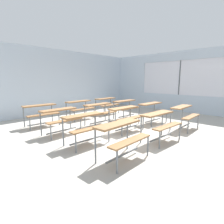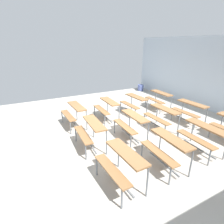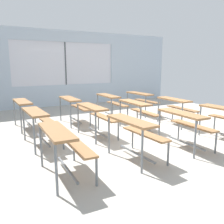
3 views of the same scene
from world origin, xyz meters
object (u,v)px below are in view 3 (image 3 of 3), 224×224
object	(u,v)px
desk_bench_r2c0	(136,129)
desk_bench_r3c2	(27,107)
desk_bench_r0c2	(142,98)
desk_bench_r1c1	(138,108)
desk_bench_r1c2	(111,101)
desk_bench_r2c2	(74,104)
desk_bench_r0c1	(177,105)
desk_bench_r1c0	(186,121)
desk_bench_r2c1	(96,113)
desk_bench_r3c1	(41,119)
desk_bench_r3c0	(64,140)

from	to	relation	value
desk_bench_r2c0	desk_bench_r3c2	bearing A→B (deg)	19.83
desk_bench_r0c2	desk_bench_r3c2	distance (m)	3.69
desk_bench_r1c1	desk_bench_r0c2	bearing A→B (deg)	-36.59
desk_bench_r1c2	desk_bench_r3c2	bearing A→B (deg)	91.25
desk_bench_r2c2	desk_bench_r3c2	bearing A→B (deg)	87.56
desk_bench_r0c1	desk_bench_r1c2	world-z (taller)	same
desk_bench_r0c1	desk_bench_r2c2	world-z (taller)	same
desk_bench_r1c0	desk_bench_r2c1	distance (m)	1.99
desk_bench_r1c0	desk_bench_r2c0	xyz separation A→B (m)	(-0.01, 1.21, 0.00)
desk_bench_r2c0	desk_bench_r3c1	distance (m)	2.05
desk_bench_r2c0	desk_bench_r3c0	bearing A→B (deg)	88.57
desk_bench_r0c1	desk_bench_r2c0	xyz separation A→B (m)	(-1.52, 2.43, 0.00)
desk_bench_r1c0	desk_bench_r1c2	world-z (taller)	same
desk_bench_r1c0	desk_bench_r1c1	size ratio (longest dim) A/B	0.99
desk_bench_r0c2	desk_bench_r3c1	distance (m)	3.98
desk_bench_r1c1	desk_bench_r3c0	xyz separation A→B (m)	(-1.62, 2.47, 0.00)
desk_bench_r2c2	desk_bench_r1c1	bearing A→B (deg)	-138.83
desk_bench_r0c2	desk_bench_r2c2	xyz separation A→B (m)	(-0.06, 2.43, 0.00)
desk_bench_r0c1	desk_bench_r1c1	bearing A→B (deg)	89.14
desk_bench_r2c2	desk_bench_r3c0	bearing A→B (deg)	159.34
desk_bench_r1c0	desk_bench_r2c0	bearing A→B (deg)	92.33
desk_bench_r0c2	desk_bench_r2c2	bearing A→B (deg)	89.11
desk_bench_r1c1	desk_bench_r1c2	world-z (taller)	same
desk_bench_r1c0	desk_bench_r3c2	size ratio (longest dim) A/B	1.01
desk_bench_r2c1	desk_bench_r3c1	world-z (taller)	same
desk_bench_r1c1	desk_bench_r2c1	distance (m)	1.20
desk_bench_r0c2	desk_bench_r3c1	bearing A→B (deg)	110.20
desk_bench_r1c2	desk_bench_r2c1	world-z (taller)	same
desk_bench_r1c2	desk_bench_r3c0	bearing A→B (deg)	143.55
desk_bench_r0c1	desk_bench_r1c1	world-z (taller)	same
desk_bench_r0c2	desk_bench_r2c0	size ratio (longest dim) A/B	1.00
desk_bench_r0c1	desk_bench_r1c2	distance (m)	1.99
desk_bench_r2c2	desk_bench_r3c2	size ratio (longest dim) A/B	1.00
desk_bench_r0c1	desk_bench_r3c0	distance (m)	4.02
desk_bench_r1c2	desk_bench_r3c0	distance (m)	4.01
desk_bench_r1c1	desk_bench_r2c1	xyz separation A→B (m)	(-0.03, 1.20, 0.00)
desk_bench_r1c1	desk_bench_r3c0	world-z (taller)	same
desk_bench_r1c2	desk_bench_r2c0	world-z (taller)	same
desk_bench_r2c0	desk_bench_r0c2	bearing A→B (deg)	-39.78
desk_bench_r1c2	desk_bench_r3c1	bearing A→B (deg)	123.45
desk_bench_r1c0	desk_bench_r1c2	distance (m)	3.10
desk_bench_r2c2	desk_bench_r3c1	bearing A→B (deg)	141.21
desk_bench_r0c1	desk_bench_r2c2	size ratio (longest dim) A/B	1.01
desk_bench_r1c0	desk_bench_r3c1	distance (m)	2.95
desk_bench_r0c1	desk_bench_r1c0	distance (m)	1.94
desk_bench_r1c1	desk_bench_r3c1	world-z (taller)	same
desk_bench_r3c1	desk_bench_r2c0	bearing A→B (deg)	-143.11
desk_bench_r1c1	desk_bench_r2c2	distance (m)	1.89
desk_bench_r0c2	desk_bench_r1c2	size ratio (longest dim) A/B	1.00
desk_bench_r1c2	desk_bench_r2c0	distance (m)	3.34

